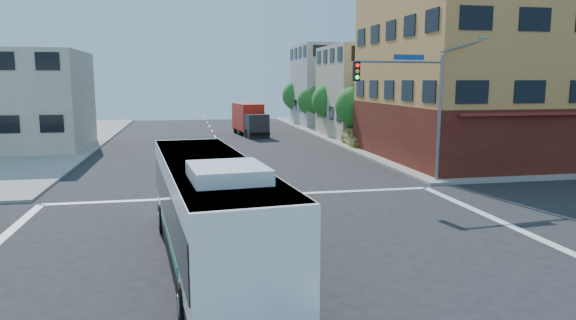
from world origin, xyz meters
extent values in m
plane|color=black|center=(0.00, 0.00, 0.00)|extent=(120.00, 120.00, 0.00)
cube|color=gray|center=(35.00, 35.00, 0.07)|extent=(50.00, 50.00, 0.15)
cube|color=#BC8143|center=(20.00, 18.50, 7.00)|extent=(18.00, 15.00, 14.00)
cube|color=#562013|center=(20.00, 18.50, 2.00)|extent=(18.09, 15.08, 4.00)
cube|color=tan|center=(17.00, 34.00, 4.50)|extent=(12.00, 10.00, 9.00)
cube|color=#A0A09B|center=(17.00, 48.00, 5.00)|extent=(12.00, 10.00, 10.00)
cube|color=beige|center=(-17.00, 30.00, 4.00)|extent=(12.00, 10.00, 8.00)
cylinder|color=slate|center=(10.80, 10.80, 3.50)|extent=(0.18, 0.18, 7.00)
cylinder|color=slate|center=(8.30, 10.55, 6.60)|extent=(5.01, 0.62, 0.12)
cube|color=black|center=(5.80, 10.30, 6.10)|extent=(0.32, 0.30, 1.00)
sphere|color=#FF0C0C|center=(5.80, 10.13, 6.40)|extent=(0.20, 0.20, 0.20)
sphere|color=yellow|center=(5.80, 10.13, 6.10)|extent=(0.20, 0.20, 0.20)
sphere|color=#19FF33|center=(5.80, 10.13, 5.80)|extent=(0.20, 0.20, 0.20)
cube|color=#153F92|center=(8.80, 10.60, 6.85)|extent=(1.80, 0.22, 0.28)
cube|color=gray|center=(13.30, 11.05, 8.00)|extent=(0.50, 0.22, 0.14)
cylinder|color=#3D2416|center=(11.80, 28.00, 0.96)|extent=(0.28, 0.28, 1.92)
sphere|color=#1B6020|center=(11.80, 28.00, 3.37)|extent=(3.60, 3.60, 3.60)
sphere|color=#1B6020|center=(12.20, 27.70, 4.27)|extent=(2.52, 2.52, 2.52)
cylinder|color=#3D2416|center=(11.80, 36.00, 1.00)|extent=(0.28, 0.28, 1.99)
sphere|color=#1B6020|center=(11.80, 36.00, 3.51)|extent=(3.80, 3.80, 3.80)
sphere|color=#1B6020|center=(12.20, 35.70, 4.46)|extent=(2.66, 2.66, 2.66)
cylinder|color=#3D2416|center=(11.80, 44.00, 0.94)|extent=(0.28, 0.28, 1.89)
sphere|color=#1B6020|center=(11.80, 44.00, 3.25)|extent=(3.40, 3.40, 3.40)
sphere|color=#1B6020|center=(12.20, 43.70, 4.10)|extent=(2.38, 2.38, 2.38)
cylinder|color=#3D2416|center=(11.80, 52.00, 1.01)|extent=(0.28, 0.28, 2.03)
sphere|color=#1B6020|center=(11.80, 52.00, 3.63)|extent=(4.00, 4.00, 4.00)
sphere|color=#1B6020|center=(12.20, 51.70, 4.63)|extent=(2.80, 2.80, 2.80)
cube|color=black|center=(-2.21, 0.24, 0.56)|extent=(3.82, 12.35, 0.45)
cube|color=white|center=(-2.21, 0.24, 1.79)|extent=(3.81, 12.32, 2.88)
cube|color=black|center=(-2.21, 0.24, 1.97)|extent=(3.82, 11.97, 1.26)
cube|color=black|center=(-2.83, 6.21, 1.87)|extent=(2.36, 0.30, 1.36)
cube|color=#E5590C|center=(-2.83, 6.24, 2.88)|extent=(1.93, 0.25, 0.28)
cube|color=white|center=(-2.21, 0.24, 3.17)|extent=(3.73, 12.08, 0.12)
cube|color=white|center=(-1.90, -2.77, 3.41)|extent=(2.02, 2.40, 0.36)
cube|color=#097046|center=(-3.45, -0.39, 1.06)|extent=(0.59, 5.53, 0.28)
cube|color=#097046|center=(-0.86, -0.12, 1.06)|extent=(0.59, 5.53, 0.28)
cylinder|color=black|center=(-3.81, 3.98, 0.53)|extent=(0.41, 1.08, 1.05)
cylinder|color=#99999E|center=(-3.95, 3.96, 0.53)|extent=(0.09, 0.53, 0.53)
cylinder|color=black|center=(-1.41, 4.23, 0.53)|extent=(0.41, 1.08, 1.05)
cylinder|color=#99999E|center=(-1.27, 4.24, 0.53)|extent=(0.09, 0.53, 0.53)
cylinder|color=black|center=(-3.01, -3.74, 0.53)|extent=(0.41, 1.08, 1.05)
cylinder|color=#99999E|center=(-3.15, -3.75, 0.53)|extent=(0.09, 0.53, 0.53)
cylinder|color=black|center=(-0.61, -3.49, 0.53)|extent=(0.41, 1.08, 1.05)
cylinder|color=#99999E|center=(-0.47, -3.47, 0.53)|extent=(0.09, 0.53, 0.53)
cube|color=#232428|center=(3.97, 34.85, 1.18)|extent=(2.34, 2.26, 2.35)
cube|color=black|center=(4.09, 34.00, 1.54)|extent=(1.89, 0.33, 0.91)
cube|color=red|center=(3.50, 38.26, 1.90)|extent=(2.85, 5.32, 2.72)
cube|color=black|center=(3.65, 37.18, 0.50)|extent=(2.97, 7.45, 0.27)
cylinder|color=black|center=(3.01, 34.90, 0.45)|extent=(0.38, 0.93, 0.91)
cylinder|color=black|center=(4.89, 35.16, 0.45)|extent=(0.38, 0.93, 0.91)
cylinder|color=black|center=(2.64, 37.50, 0.45)|extent=(0.38, 0.93, 0.91)
cylinder|color=black|center=(4.53, 37.76, 0.45)|extent=(0.38, 0.93, 0.91)
cylinder|color=black|center=(2.33, 39.74, 0.45)|extent=(0.38, 0.93, 0.91)
cylinder|color=black|center=(4.21, 40.00, 0.45)|extent=(0.38, 0.93, 0.91)
imported|color=tan|center=(11.60, 26.87, 0.83)|extent=(2.30, 5.02, 1.67)
camera|label=1|loc=(-2.87, -15.17, 5.65)|focal=32.00mm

